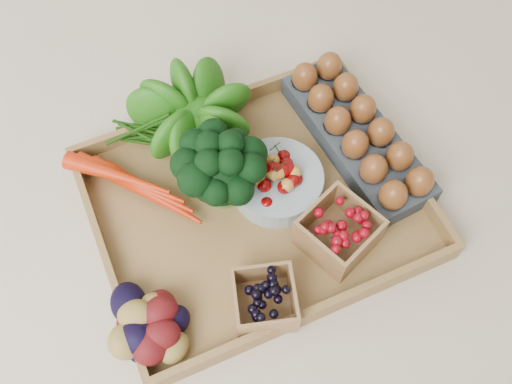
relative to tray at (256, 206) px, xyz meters
name	(u,v)px	position (x,y,z in m)	size (l,w,h in m)	color
ground	(256,208)	(0.00, 0.00, -0.01)	(4.00, 4.00, 0.00)	beige
tray	(256,206)	(0.00, 0.00, 0.00)	(0.55, 0.45, 0.01)	olive
carrots	(131,182)	(-0.19, 0.12, 0.03)	(0.22, 0.16, 0.05)	red
lettuce	(194,110)	(-0.04, 0.18, 0.08)	(0.15, 0.15, 0.15)	#1A480B
broccoli	(222,180)	(-0.05, 0.04, 0.07)	(0.16, 0.16, 0.12)	black
cherry_bowl	(277,182)	(0.05, 0.02, 0.03)	(0.16, 0.16, 0.04)	#8C9EA5
egg_carton	(356,138)	(0.22, 0.04, 0.03)	(0.12, 0.34, 0.04)	#323840
potatoes	(149,325)	(-0.24, -0.14, 0.05)	(0.16, 0.16, 0.09)	#470B0D
punnet_blackberry	(265,300)	(-0.06, -0.17, 0.04)	(0.10, 0.10, 0.07)	black
punnet_raspberry	(339,232)	(0.10, -0.12, 0.05)	(0.11, 0.11, 0.08)	maroon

